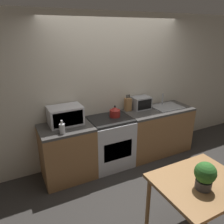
{
  "coord_description": "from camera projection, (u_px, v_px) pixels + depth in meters",
  "views": [
    {
      "loc": [
        -1.77,
        -2.34,
        2.31
      ],
      "look_at": [
        -0.27,
        0.63,
        1.05
      ],
      "focal_mm": 35.0,
      "sensor_mm": 36.0,
      "label": 1
    }
  ],
  "objects": [
    {
      "name": "kettle",
      "position": [
        115.0,
        112.0,
        3.75
      ],
      "size": [
        0.18,
        0.18,
        0.2
      ],
      "color": "maroon",
      "rests_on": "stove_range"
    },
    {
      "name": "stove_range",
      "position": [
        110.0,
        142.0,
        3.86
      ],
      "size": [
        0.72,
        0.62,
        0.9
      ],
      "color": "silver",
      "rests_on": "ground_plane"
    },
    {
      "name": "counter_left_run",
      "position": [
        67.0,
        152.0,
        3.53
      ],
      "size": [
        0.82,
        0.62,
        0.9
      ],
      "color": "olive",
      "rests_on": "ground_plane"
    },
    {
      "name": "bottle",
      "position": [
        62.0,
        128.0,
        3.14
      ],
      "size": [
        0.08,
        0.08,
        0.2
      ],
      "color": "silver",
      "rests_on": "counter_left_run"
    },
    {
      "name": "ground_plane",
      "position": [
        144.0,
        182.0,
        3.52
      ],
      "size": [
        16.0,
        16.0,
        0.0
      ],
      "primitive_type": "plane",
      "color": "#33302D"
    },
    {
      "name": "sink_basin",
      "position": [
        167.0,
        107.0,
        4.22
      ],
      "size": [
        0.55,
        0.42,
        0.24
      ],
      "color": "#999BA0",
      "rests_on": "counter_right_run"
    },
    {
      "name": "knife_block",
      "position": [
        128.0,
        104.0,
        4.01
      ],
      "size": [
        0.11,
        0.1,
        0.31
      ],
      "color": "#9E7042",
      "rests_on": "counter_right_run"
    },
    {
      "name": "microwave",
      "position": [
        65.0,
        115.0,
        3.43
      ],
      "size": [
        0.53,
        0.35,
        0.29
      ],
      "color": "silver",
      "rests_on": "counter_left_run"
    },
    {
      "name": "counter_right_run",
      "position": [
        157.0,
        130.0,
        4.29
      ],
      "size": [
        1.33,
        0.62,
        0.9
      ],
      "color": "olive",
      "rests_on": "ground_plane"
    },
    {
      "name": "dining_table",
      "position": [
        199.0,
        188.0,
        2.42
      ],
      "size": [
        0.97,
        0.79,
        0.76
      ],
      "color": "#9E7042",
      "rests_on": "ground_plane"
    },
    {
      "name": "wall_back",
      "position": [
        114.0,
        89.0,
        3.95
      ],
      "size": [
        10.0,
        0.06,
        2.6
      ],
      "color": "beige",
      "rests_on": "ground_plane"
    },
    {
      "name": "toaster_oven",
      "position": [
        141.0,
        103.0,
        4.11
      ],
      "size": [
        0.34,
        0.25,
        0.23
      ],
      "color": "#999BA0",
      "rests_on": "counter_right_run"
    },
    {
      "name": "potted_plant",
      "position": [
        205.0,
        175.0,
        2.23
      ],
      "size": [
        0.22,
        0.22,
        0.3
      ],
      "color": "#424247",
      "rests_on": "dining_table"
    }
  ]
}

